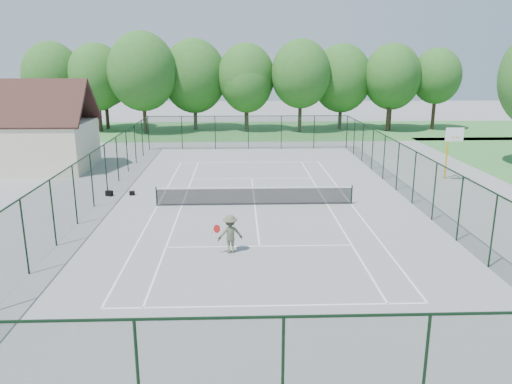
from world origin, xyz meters
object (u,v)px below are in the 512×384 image
Objects in this scene: basketball_goal at (451,143)px; tennis_player at (230,234)px; tennis_net at (255,195)px; sports_bag_a at (109,193)px.

basketball_goal is 19.19m from tennis_player.
tennis_player is at bearing -100.22° from tennis_net.
tennis_net is at bearing 8.15° from sports_bag_a.
basketball_goal is 22.30m from sports_bag_a.
sports_bag_a is (-8.70, 2.23, -0.41)m from tennis_net.
tennis_player is (-14.52, -12.42, -1.73)m from basketball_goal.
tennis_player is (7.43, -9.30, 0.67)m from sports_bag_a.
tennis_net is 7.19m from tennis_player.
basketball_goal reaches higher than tennis_net.
basketball_goal is at bearing 21.98° from tennis_net.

